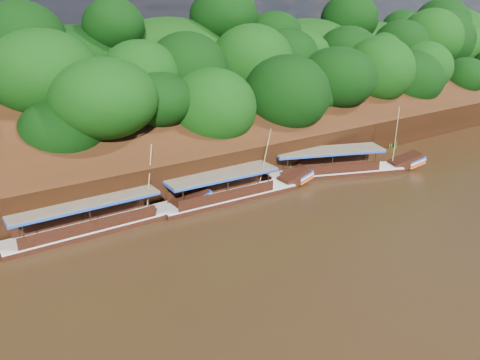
% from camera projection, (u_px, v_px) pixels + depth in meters
% --- Properties ---
extents(ground, '(160.00, 160.00, 0.00)m').
position_uv_depth(ground, '(312.00, 229.00, 32.10)').
color(ground, black).
rests_on(ground, ground).
extents(riverbank, '(120.00, 30.06, 19.40)m').
position_uv_depth(riverbank, '(163.00, 134.00, 48.93)').
color(riverbank, '#321B0B').
rests_on(riverbank, ground).
extents(boat_0, '(14.76, 7.33, 6.79)m').
position_uv_depth(boat_0, '(343.00, 168.00, 42.65)').
color(boat_0, black).
rests_on(boat_0, ground).
extents(boat_1, '(13.72, 2.89, 6.00)m').
position_uv_depth(boat_1, '(237.00, 192.00, 37.21)').
color(boat_1, black).
rests_on(boat_1, ground).
extents(boat_2, '(14.83, 2.49, 5.75)m').
position_uv_depth(boat_2, '(110.00, 220.00, 32.28)').
color(boat_2, black).
rests_on(boat_2, ground).
extents(reeds, '(49.49, 2.37, 2.12)m').
position_uv_depth(reeds, '(202.00, 186.00, 37.50)').
color(reeds, '#306318').
rests_on(reeds, ground).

